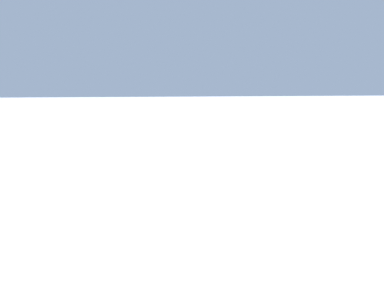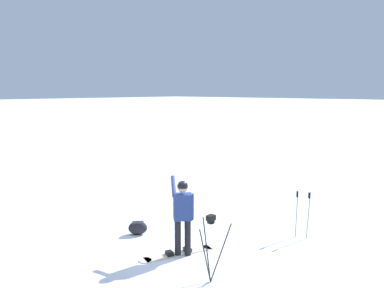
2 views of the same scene
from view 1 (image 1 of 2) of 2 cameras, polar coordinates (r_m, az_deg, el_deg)
The scene contains 0 objects.
Camera 1 is at (-3.64, -2.82, 8.43)m, focal length 29.98 mm.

